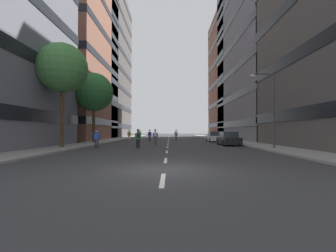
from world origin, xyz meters
TOP-DOWN VIEW (x-y plane):
  - ground_plane at (0.00, 27.20)m, footprint 163.21×163.21m
  - sidewalk_left at (-9.56, 30.60)m, footprint 3.30×74.80m
  - sidewalk_right at (9.56, 30.60)m, footprint 3.30×74.80m
  - lane_markings at (0.00, 28.00)m, footprint 0.16×62.20m
  - building_left_mid at (-19.26, 31.09)m, footprint 16.20×19.37m
  - building_left_far at (-19.26, 46.44)m, footprint 16.20×23.22m
  - building_right_mid at (19.26, 31.09)m, footprint 16.20×24.02m
  - building_right_far at (19.26, 46.44)m, footprint 16.20×18.73m
  - parked_car_near at (6.71, 23.94)m, footprint 1.82×4.40m
  - parked_car_mid at (6.71, 15.79)m, footprint 1.82×4.40m
  - street_tree_near at (-9.56, 19.66)m, footprint 4.91×4.91m
  - street_tree_mid at (-9.56, 11.09)m, footprint 4.48×4.48m
  - streetlamp_right at (8.87, 10.20)m, footprint 2.13×0.30m
  - skater_0 at (-1.30, 14.54)m, footprint 0.55×0.92m
  - skater_1 at (-2.52, 10.20)m, footprint 0.56×0.92m
  - skater_2 at (-4.75, 26.71)m, footprint 0.55×0.92m
  - skater_3 at (-5.91, 24.88)m, footprint 0.56×0.92m
  - skater_4 at (-5.54, 34.60)m, footprint 0.56×0.92m
  - skater_5 at (-2.67, 23.22)m, footprint 0.54×0.91m
  - skater_6 at (1.22, 26.96)m, footprint 0.54×0.91m
  - skater_7 at (-6.07, 10.03)m, footprint 0.57×0.92m

SIDE VIEW (x-z plane):
  - ground_plane at x=0.00m, z-range 0.00..0.00m
  - lane_markings at x=0.00m, z-range 0.00..0.01m
  - sidewalk_left at x=-9.56m, z-range 0.00..0.14m
  - sidewalk_right at x=9.56m, z-range 0.00..0.14m
  - parked_car_near at x=6.71m, z-range -0.06..1.46m
  - parked_car_mid at x=6.71m, z-range -0.06..1.46m
  - skater_4 at x=-5.54m, z-range 0.10..1.87m
  - skater_7 at x=-6.07m, z-range 0.10..1.87m
  - skater_0 at x=-1.30m, z-range 0.13..1.90m
  - skater_1 at x=-2.52m, z-range 0.13..1.90m
  - skater_2 at x=-4.75m, z-range 0.13..1.90m
  - skater_3 at x=-5.91m, z-range 0.13..1.90m
  - skater_5 at x=-2.67m, z-range 0.13..1.90m
  - skater_6 at x=1.22m, z-range 0.13..1.90m
  - streetlamp_right at x=8.87m, z-range 0.89..7.39m
  - street_tree_near at x=-9.56m, z-range 2.12..11.03m
  - street_tree_mid at x=-9.56m, z-range 2.59..12.04m
  - building_right_far at x=19.26m, z-range 0.09..30.15m
  - building_left_mid at x=-19.26m, z-range 0.09..31.11m
  - building_right_mid at x=19.26m, z-range 0.09..32.60m
  - building_left_far at x=-19.26m, z-range 0.09..36.10m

